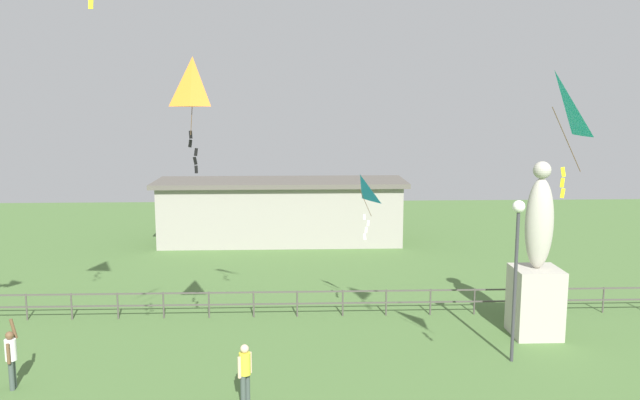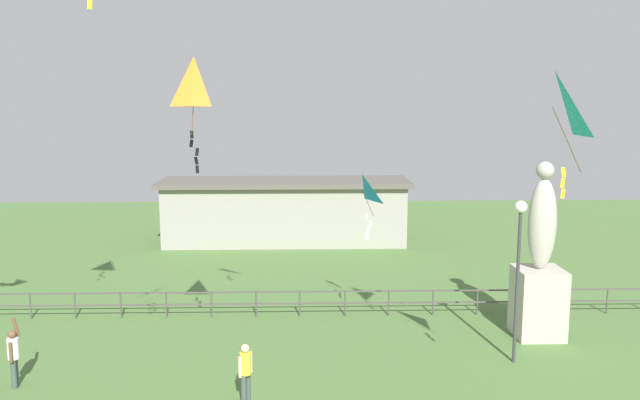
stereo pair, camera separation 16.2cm
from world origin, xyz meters
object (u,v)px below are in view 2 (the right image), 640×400
object	(u,v)px
person_3	(14,354)
kite_5	(553,110)
lamppost	(519,247)
kite_6	(362,192)
person_0	(245,370)
statue_monument	(539,278)
kite_4	(194,89)

from	to	relation	value
person_3	kite_5	bearing A→B (deg)	-16.17
lamppost	person_3	size ratio (longest dim) A/B	2.56
kite_6	lamppost	bearing A→B (deg)	-31.69
kite_5	lamppost	bearing A→B (deg)	76.93
person_0	person_3	xyz separation A→B (m)	(-6.28, 1.15, 0.03)
person_0	kite_5	size ratio (longest dim) A/B	0.63
statue_monument	kite_4	bearing A→B (deg)	-161.68
lamppost	kite_4	distance (m)	10.07
kite_5	statue_monument	bearing A→B (deg)	69.96
person_3	kite_6	distance (m)	11.11
person_3	kite_6	world-z (taller)	kite_6
statue_monument	kite_6	world-z (taller)	statue_monument
person_3	kite_5	distance (m)	14.83
person_0	statue_monument	bearing A→B (deg)	26.60
kite_5	person_3	bearing A→B (deg)	163.83
person_0	kite_4	bearing A→B (deg)	138.04
kite_4	person_3	bearing A→B (deg)	179.78
person_0	kite_4	xyz separation A→B (m)	(-1.26, 1.13, 7.01)
kite_6	kite_4	bearing A→B (deg)	-139.50
person_3	kite_4	world-z (taller)	kite_4
statue_monument	kite_5	size ratio (longest dim) A/B	2.27
kite_5	person_0	bearing A→B (deg)	158.52
kite_6	kite_5	bearing A→B (deg)	-67.92
lamppost	person_3	distance (m)	14.24
statue_monument	person_3	bearing A→B (deg)	-167.50
lamppost	kite_4	xyz separation A→B (m)	(-8.92, -1.33, 4.46)
statue_monument	kite_5	xyz separation A→B (m)	(-2.60, -7.12, 5.51)
person_0	person_3	distance (m)	6.39
lamppost	kite_5	distance (m)	6.53
statue_monument	lamppost	size ratio (longest dim) A/B	1.19
person_3	kite_5	xyz separation A→B (m)	(12.78, -3.71, 6.53)
person_0	kite_4	size ratio (longest dim) A/B	0.56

